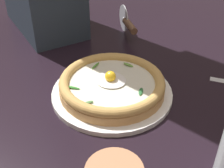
# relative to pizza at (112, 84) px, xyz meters

# --- Properties ---
(ground_plane) EXTENTS (2.40, 2.40, 0.03)m
(ground_plane) POSITION_rel_pizza_xyz_m (-0.01, 0.01, -0.05)
(ground_plane) COLOR black
(ground_plane) RESTS_ON ground
(pizza_plate) EXTENTS (0.29, 0.29, 0.01)m
(pizza_plate) POSITION_rel_pizza_xyz_m (0.00, -0.00, -0.03)
(pizza_plate) COLOR white
(pizza_plate) RESTS_ON ground
(pizza) EXTENTS (0.25, 0.25, 0.05)m
(pizza) POSITION_rel_pizza_xyz_m (0.00, 0.00, 0.00)
(pizza) COLOR tan
(pizza) RESTS_ON pizza_plate
(pizza_cutter) EXTENTS (0.13, 0.09, 0.09)m
(pizza_cutter) POSITION_rel_pizza_xyz_m (-0.17, 0.28, 0.01)
(pizza_cutter) COLOR silver
(pizza_cutter) RESTS_ON ground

